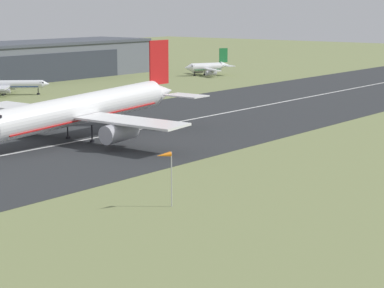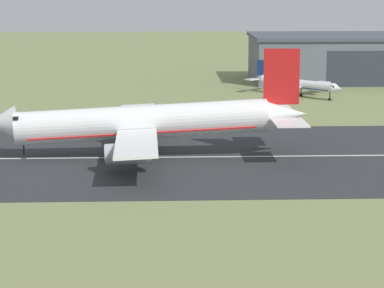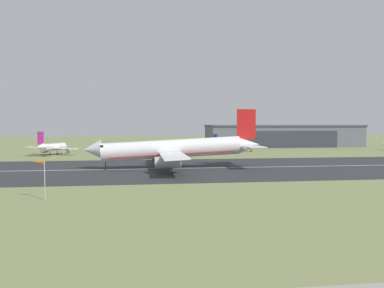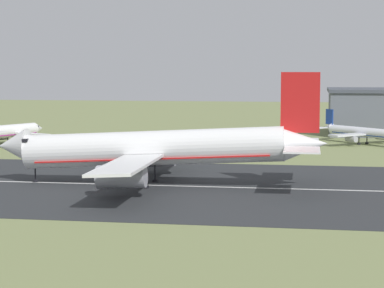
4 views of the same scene
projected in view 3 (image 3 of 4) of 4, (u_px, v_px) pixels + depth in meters
The scene contains 8 objects.
ground_plane at pixel (359, 215), 53.56m from camera, with size 695.31×695.31×0.00m, color #7A8451.
runway_strip at pixel (246, 167), 111.82m from camera, with size 455.31×55.21×0.06m, color #2B2D30.
runway_centreline at pixel (246, 167), 111.82m from camera, with size 409.78×0.70×0.01m, color silver.
hangar_building at pixel (283, 136), 215.05m from camera, with size 88.04×26.49×12.43m.
airplane_landing at pixel (173, 149), 108.97m from camera, with size 51.68×47.80×17.44m.
airplane_parked_west at pixel (53, 147), 156.44m from camera, with size 20.94×20.17×9.94m.
airplane_parked_east at pixel (234, 145), 181.82m from camera, with size 21.39×22.56×7.84m.
windsock_pole at pixel (39, 165), 63.64m from camera, with size 2.30×1.08×6.93m.
Camera 3 is at (-30.82, 9.62, 13.08)m, focal length 35.00 mm.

